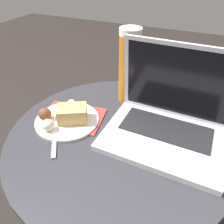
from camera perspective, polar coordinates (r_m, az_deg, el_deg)
ground_plane at (r=1.06m, az=1.20°, el=-26.52°), size 6.00×6.00×0.00m
table at (r=0.75m, az=1.55°, el=-13.63°), size 0.66×0.66×0.51m
napkin at (r=0.72m, az=-10.32°, el=-1.22°), size 0.22×0.17×0.00m
laptop at (r=0.64m, az=14.34°, el=-1.92°), size 0.34×0.25×0.25m
beer_glass at (r=0.74m, az=4.45°, el=11.68°), size 0.07×0.07×0.25m
snack_plate at (r=0.70m, az=-11.88°, el=-1.34°), size 0.20×0.20×0.06m
fork at (r=0.68m, az=-14.66°, el=-4.58°), size 0.12×0.17×0.00m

